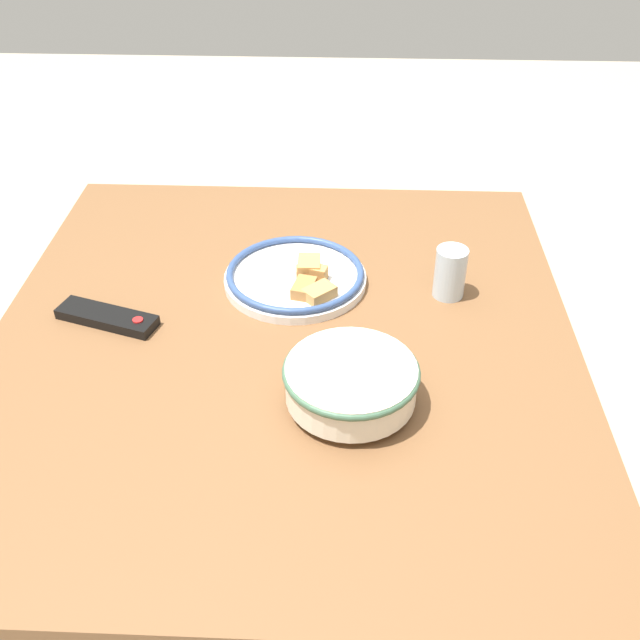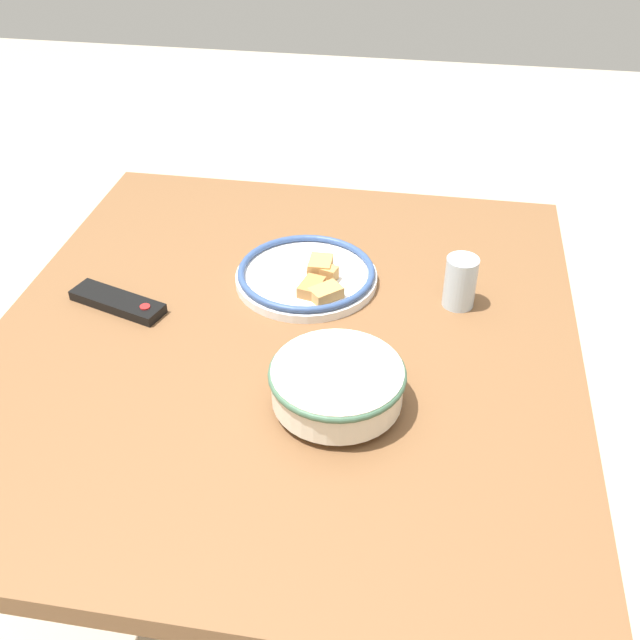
{
  "view_description": "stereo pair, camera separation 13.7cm",
  "coord_description": "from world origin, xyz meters",
  "views": [
    {
      "loc": [
        -1.1,
        -0.12,
        1.6
      ],
      "look_at": [
        -0.0,
        -0.07,
        0.78
      ],
      "focal_mm": 42.0,
      "sensor_mm": 36.0,
      "label": 1
    },
    {
      "loc": [
        -1.08,
        -0.25,
        1.6
      ],
      "look_at": [
        -0.0,
        -0.07,
        0.78
      ],
      "focal_mm": 42.0,
      "sensor_mm": 36.0,
      "label": 2
    }
  ],
  "objects": [
    {
      "name": "ground_plane",
      "position": [
        0.0,
        0.0,
        0.0
      ],
      "size": [
        8.0,
        8.0,
        0.0
      ],
      "primitive_type": "plane",
      "color": "#B7A88E"
    },
    {
      "name": "food_plate",
      "position": [
        0.17,
        -0.01,
        0.76
      ],
      "size": [
        0.29,
        0.29,
        0.05
      ],
      "color": "white",
      "rests_on": "dining_table"
    },
    {
      "name": "noodle_bowl",
      "position": [
        -0.18,
        -0.13,
        0.79
      ],
      "size": [
        0.22,
        0.22,
        0.08
      ],
      "color": "silver",
      "rests_on": "dining_table"
    },
    {
      "name": "dining_table",
      "position": [
        0.0,
        0.0,
        0.66
      ],
      "size": [
        1.21,
        1.09,
        0.74
      ],
      "color": "brown",
      "rests_on": "ground_plane"
    },
    {
      "name": "tv_remote",
      "position": [
        0.03,
        0.34,
        0.75
      ],
      "size": [
        0.11,
        0.21,
        0.02
      ],
      "rotation": [
        0.0,
        0.0,
        2.83
      ],
      "color": "black",
      "rests_on": "dining_table"
    },
    {
      "name": "drinking_glass",
      "position": [
        0.15,
        -0.32,
        0.8
      ],
      "size": [
        0.06,
        0.06,
        0.1
      ],
      "color": "silver",
      "rests_on": "dining_table"
    }
  ]
}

